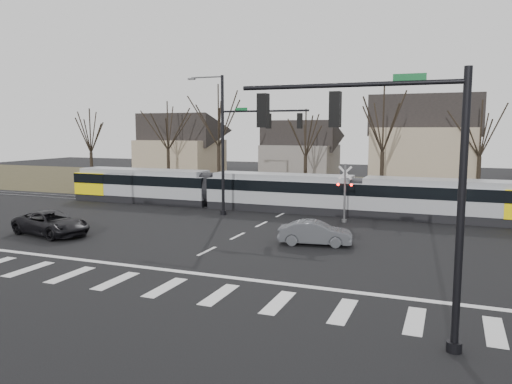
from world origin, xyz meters
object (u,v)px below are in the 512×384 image
(tram, at_px, (280,191))
(sedan, at_px, (315,233))
(rail_crossing_signal, at_px, (345,195))
(suv, at_px, (51,223))

(tram, xyz_separation_m, sedan, (5.60, -10.47, -0.90))
(tram, distance_m, rail_crossing_signal, 6.57)
(rail_crossing_signal, bearing_deg, suv, -145.76)
(suv, bearing_deg, rail_crossing_signal, -44.53)
(tram, relative_size, rail_crossing_signal, 9.46)
(sedan, relative_size, suv, 0.76)
(sedan, distance_m, suv, 15.78)
(tram, xyz_separation_m, suv, (-9.83, -13.80, -0.85))
(suv, bearing_deg, sedan, -66.60)
(tram, relative_size, sedan, 9.02)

